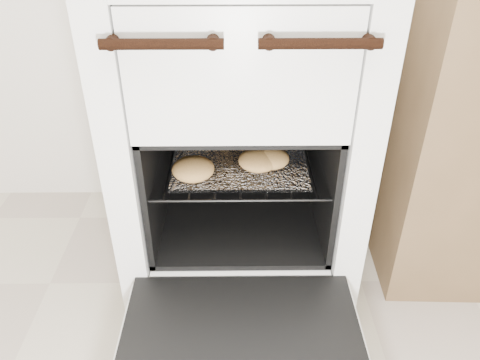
{
  "coord_description": "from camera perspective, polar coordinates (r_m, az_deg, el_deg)",
  "views": [
    {
      "loc": [
        -0.07,
        -0.05,
        1.09
      ],
      "look_at": [
        -0.06,
        1.0,
        0.42
      ],
      "focal_mm": 35.0,
      "sensor_mm": 36.0,
      "label": 1
    }
  ],
  "objects": [
    {
      "name": "baked_rolls",
      "position": [
        1.26,
        0.2,
        3.34
      ],
      "size": [
        0.32,
        0.33,
        0.05
      ],
      "color": "tan",
      "rests_on": "foil_sheet"
    },
    {
      "name": "oven_door",
      "position": [
        1.11,
        0.21,
        -20.04
      ],
      "size": [
        0.56,
        0.44,
        0.04
      ],
      "color": "black",
      "rests_on": "stove"
    },
    {
      "name": "foil_sheet",
      "position": [
        1.28,
        -0.03,
        2.55
      ],
      "size": [
        0.36,
        0.31,
        0.01
      ],
      "primitive_type": "cube",
      "color": "silver",
      "rests_on": "oven_rack"
    },
    {
      "name": "stove",
      "position": [
        1.35,
        -0.07,
        5.38
      ],
      "size": [
        0.63,
        0.7,
        0.96
      ],
      "color": "silver",
      "rests_on": "ground"
    },
    {
      "name": "oven_rack",
      "position": [
        1.3,
        -0.04,
        2.77
      ],
      "size": [
        0.46,
        0.44,
        0.01
      ],
      "color": "black",
      "rests_on": "stove"
    }
  ]
}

